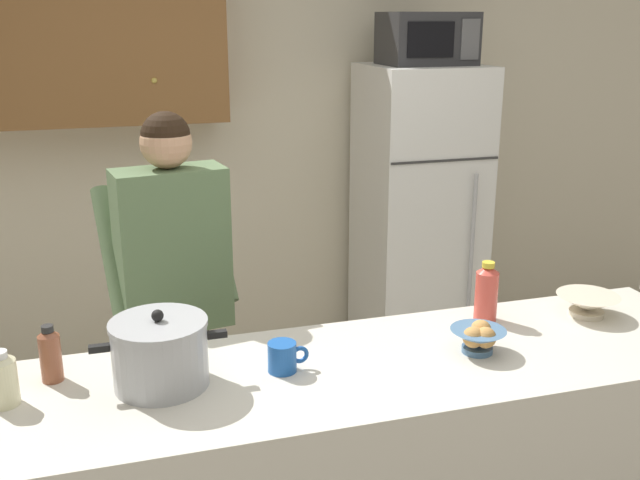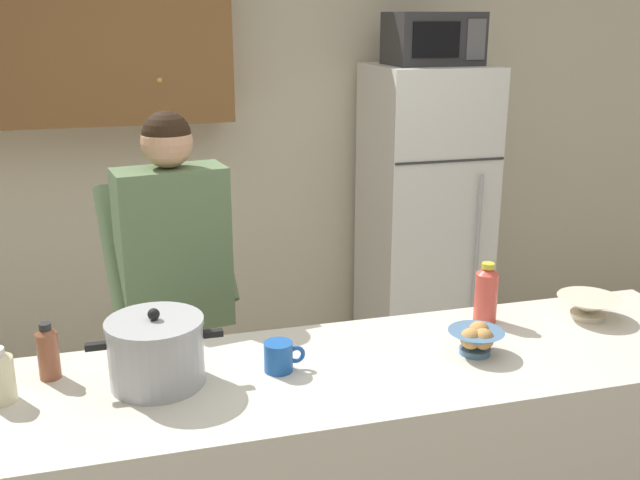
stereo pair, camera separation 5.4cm
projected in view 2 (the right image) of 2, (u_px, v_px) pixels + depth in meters
The scene contains 10 objects.
back_wall_unit at pixel (194, 118), 4.18m from camera, with size 6.00×0.48×2.60m.
refrigerator at pixel (424, 214), 4.30m from camera, with size 0.64×0.68×1.72m.
microwave at pixel (433, 39), 3.99m from camera, with size 0.48×0.37×0.28m.
person_near_pot at pixel (174, 270), 2.86m from camera, with size 0.55×0.47×1.65m.
cooking_pot at pixel (156, 352), 2.18m from camera, with size 0.40×0.29×0.24m.
coffee_mug at pixel (279, 357), 2.27m from camera, with size 0.13×0.09×0.10m.
bread_bowl at pixel (476, 339), 2.38m from camera, with size 0.18×0.18×0.10m.
empty_bowl at pixel (588, 306), 2.67m from camera, with size 0.23×0.23×0.08m.
bottle_near_edge at pixel (486, 293), 2.62m from camera, with size 0.08×0.08×0.22m.
bottle_far_corner at pixel (48, 351), 2.21m from camera, with size 0.06×0.06×0.18m.
Camera 2 is at (-0.70, -1.99, 1.98)m, focal length 41.04 mm.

